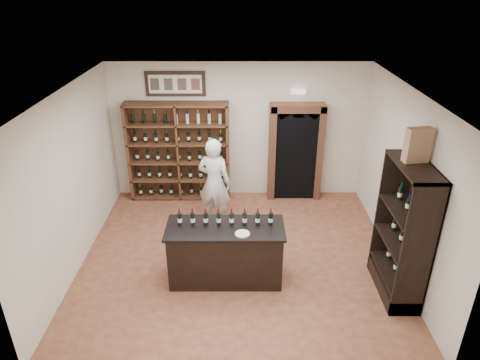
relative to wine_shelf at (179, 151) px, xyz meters
name	(u,v)px	position (x,y,z in m)	size (l,w,h in m)	color
floor	(238,256)	(1.30, -2.33, -1.10)	(5.50, 5.50, 0.00)	#9C643E
ceiling	(238,92)	(1.30, -2.33, 1.90)	(5.50, 5.50, 0.00)	white
wall_back	(238,132)	(1.30, 0.17, 0.40)	(5.50, 0.04, 3.00)	silver
wall_left	(72,182)	(-1.45, -2.33, 0.40)	(0.04, 5.00, 3.00)	silver
wall_right	(404,182)	(4.05, -2.33, 0.40)	(0.04, 5.00, 3.00)	silver
wine_shelf	(179,151)	(0.00, 0.00, 0.00)	(2.20, 0.38, 2.20)	brown
framed_picture	(175,84)	(0.00, 0.14, 1.45)	(1.25, 0.04, 0.52)	black
arched_doorway	(296,150)	(2.55, 0.00, 0.04)	(1.17, 0.35, 2.17)	black
emergency_light	(298,92)	(2.55, 0.09, 1.30)	(0.30, 0.10, 0.10)	white
tasting_counter	(226,253)	(1.10, -2.93, -0.61)	(1.88, 0.78, 1.00)	black
counter_bottle_0	(180,219)	(0.38, -2.87, 0.01)	(0.07, 0.07, 0.30)	black
counter_bottle_1	(193,219)	(0.59, -2.87, 0.01)	(0.07, 0.07, 0.30)	black
counter_bottle_2	(206,219)	(0.79, -2.87, 0.01)	(0.07, 0.07, 0.30)	black
counter_bottle_3	(219,219)	(1.00, -2.87, 0.01)	(0.07, 0.07, 0.30)	black
counter_bottle_4	(232,219)	(1.20, -2.87, 0.01)	(0.07, 0.07, 0.30)	black
counter_bottle_5	(245,219)	(1.41, -2.87, 0.01)	(0.07, 0.07, 0.30)	black
counter_bottle_6	(258,219)	(1.61, -2.87, 0.01)	(0.07, 0.07, 0.30)	black
counter_bottle_7	(271,219)	(1.82, -2.87, 0.01)	(0.07, 0.07, 0.30)	black
side_cabinet	(401,251)	(3.82, -3.23, -0.35)	(0.48, 1.20, 2.20)	black
shopkeeper	(214,183)	(0.84, -1.19, -0.18)	(0.67, 0.44, 1.83)	silver
plate	(242,234)	(1.37, -3.14, -0.09)	(0.23, 0.23, 0.02)	silver
wine_crate	(418,145)	(3.82, -3.11, 1.35)	(0.36, 0.15, 0.50)	#A77A58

